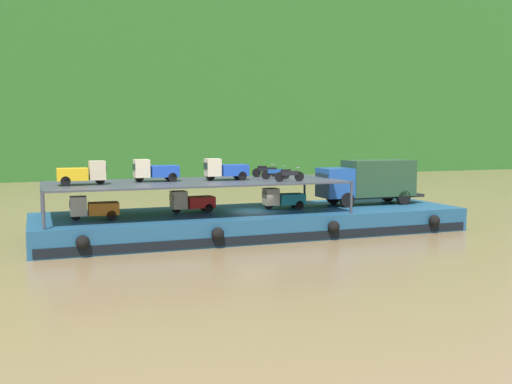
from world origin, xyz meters
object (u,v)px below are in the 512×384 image
mini_truck_lower_aft (192,201)px  mini_truck_upper_fore (225,169)px  mini_truck_upper_stern (82,173)px  motorcycle_upper_centre (275,172)px  motorcycle_upper_port (289,175)px  motorcycle_upper_stbd (265,171)px  mini_truck_lower_stern (93,208)px  covered_lorry (369,180)px  mini_truck_upper_mid (155,170)px  mini_truck_lower_mid (283,198)px  cargo_barge (254,222)px

mini_truck_lower_aft → mini_truck_upper_fore: 2.96m
mini_truck_upper_stern → motorcycle_upper_centre: 12.12m
motorcycle_upper_port → motorcycle_upper_centre: (-0.07, 2.10, 0.00)m
motorcycle_upper_stbd → mini_truck_lower_stern: bearing=-167.1°
mini_truck_upper_stern → motorcycle_upper_centre: size_ratio=1.45×
covered_lorry → mini_truck_upper_mid: bearing=178.4°
mini_truck_lower_mid → mini_truck_upper_mid: bearing=176.0°
motorcycle_upper_port → motorcycle_upper_stbd: 4.20m
motorcycle_upper_port → motorcycle_upper_centre: same height
mini_truck_lower_mid → mini_truck_upper_fore: size_ratio=1.01×
cargo_barge → mini_truck_upper_mid: mini_truck_upper_mid is taller
mini_truck_lower_mid → mini_truck_upper_fore: 4.41m
covered_lorry → motorcycle_upper_port: covered_lorry is taller
mini_truck_upper_stern → motorcycle_upper_port: bearing=-9.1°
covered_lorry → mini_truck_upper_fore: size_ratio=2.86×
mini_truck_lower_aft → mini_truck_upper_mid: mini_truck_upper_mid is taller
mini_truck_lower_aft → motorcycle_upper_port: motorcycle_upper_port is taller
mini_truck_lower_aft → cargo_barge: bearing=-8.7°
mini_truck_lower_mid → mini_truck_upper_stern: 12.90m
covered_lorry → motorcycle_upper_stbd: (-7.10, 1.75, 0.74)m
mini_truck_lower_stern → motorcycle_upper_stbd: bearing=12.9°
mini_truck_upper_mid → motorcycle_upper_centre: bearing=-5.8°
cargo_barge → motorcycle_upper_port: bearing=-52.5°
covered_lorry → cargo_barge: bearing=-177.5°
cargo_barge → motorcycle_upper_centre: 3.53m
mini_truck_lower_stern → motorcycle_upper_stbd: (11.69, 2.68, 1.74)m
mini_truck_lower_aft → motorcycle_upper_centre: (5.47, -0.57, 1.74)m
mini_truck_lower_aft → mini_truck_lower_mid: 6.11m
covered_lorry → motorcycle_upper_port: (-7.14, -2.46, 0.74)m
covered_lorry → mini_truck_upper_fore: mini_truck_upper_fore is taller
motorcycle_upper_port → cargo_barge: bearing=127.5°
mini_truck_lower_mid → motorcycle_upper_centre: motorcycle_upper_centre is taller
cargo_barge → motorcycle_upper_stbd: size_ratio=14.42×
mini_truck_upper_mid → mini_truck_upper_fore: (4.41, -0.44, 0.00)m
mini_truck_lower_aft → motorcycle_upper_centre: bearing=-6.0°
mini_truck_lower_mid → motorcycle_upper_stbd: size_ratio=1.47×
mini_truck_lower_stern → mini_truck_upper_fore: mini_truck_upper_fore is taller
mini_truck_lower_stern → motorcycle_upper_centre: 11.73m
covered_lorry → mini_truck_lower_stern: size_ratio=2.85×
mini_truck_lower_stern → mini_truck_lower_mid: 12.24m
mini_truck_lower_mid → cargo_barge: bearing=-174.0°
mini_truck_lower_stern → covered_lorry: bearing=2.9°
mini_truck_upper_fore → motorcycle_upper_stbd: (3.40, 1.76, -0.26)m
motorcycle_upper_centre → motorcycle_upper_stbd: (0.10, 2.10, 0.00)m
mini_truck_lower_aft → mini_truck_upper_mid: 3.01m
mini_truck_upper_mid → motorcycle_upper_stbd: bearing=9.6°
mini_truck_upper_mid → mini_truck_upper_stern: bearing=-168.0°
mini_truck_lower_aft → motorcycle_upper_port: size_ratio=1.46×
motorcycle_upper_port → motorcycle_upper_stbd: (0.04, 4.20, 0.00)m
mini_truck_upper_mid → motorcycle_upper_centre: mini_truck_upper_mid is taller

